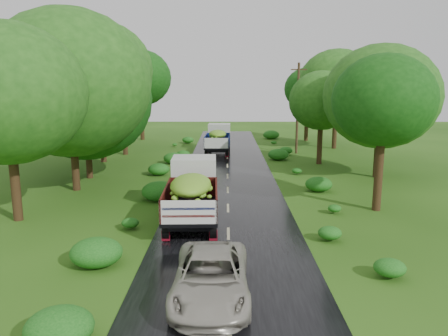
{
  "coord_description": "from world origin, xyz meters",
  "views": [
    {
      "loc": [
        -0.1,
        -14.37,
        6.6
      ],
      "look_at": [
        -0.23,
        10.48,
        1.7
      ],
      "focal_mm": 35.0,
      "sensor_mm": 36.0,
      "label": 1
    }
  ],
  "objects_px": {
    "utility_pole": "(298,107)",
    "truck_far": "(218,137)",
    "car": "(211,277)",
    "truck_near": "(193,189)"
  },
  "relations": [
    {
      "from": "truck_near",
      "to": "car",
      "type": "relative_size",
      "value": 1.32
    },
    {
      "from": "truck_far",
      "to": "utility_pole",
      "type": "height_order",
      "value": "utility_pole"
    },
    {
      "from": "truck_far",
      "to": "car",
      "type": "distance_m",
      "value": 28.6
    },
    {
      "from": "car",
      "to": "utility_pole",
      "type": "distance_m",
      "value": 29.3
    },
    {
      "from": "truck_near",
      "to": "truck_far",
      "type": "xyz_separation_m",
      "value": [
        0.87,
        20.7,
        -0.11
      ]
    },
    {
      "from": "truck_near",
      "to": "truck_far",
      "type": "bearing_deg",
      "value": 86.0
    },
    {
      "from": "truck_near",
      "to": "truck_far",
      "type": "height_order",
      "value": "truck_near"
    },
    {
      "from": "truck_near",
      "to": "utility_pole",
      "type": "relative_size",
      "value": 0.79
    },
    {
      "from": "utility_pole",
      "to": "truck_far",
      "type": "bearing_deg",
      "value": -174.9
    },
    {
      "from": "truck_far",
      "to": "car",
      "type": "xyz_separation_m",
      "value": [
        0.29,
        -28.59,
        -0.74
      ]
    }
  ]
}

